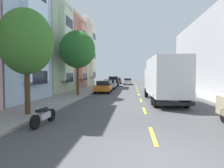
{
  "coord_description": "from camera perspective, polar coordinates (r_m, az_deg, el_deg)",
  "views": [
    {
      "loc": [
        -0.78,
        -5.17,
        2.27
      ],
      "look_at": [
        -3.31,
        18.82,
        1.09
      ],
      "focal_mm": 30.78,
      "sensor_mm": 36.0,
      "label": 1
    }
  ],
  "objects": [
    {
      "name": "parked_suv_black",
      "position": [
        37.75,
        0.52,
        0.84
      ],
      "size": [
        2.07,
        4.85,
        1.93
      ],
      "color": "black",
      "rests_on": "ground_plane"
    },
    {
      "name": "parked_sedan_charcoal",
      "position": [
        47.55,
        12.24,
        0.89
      ],
      "size": [
        1.9,
        4.54,
        1.43
      ],
      "color": "#333338",
      "rests_on": "ground_plane"
    },
    {
      "name": "lane_centerline_dashes",
      "position": [
        29.76,
        7.51,
        -1.6
      ],
      "size": [
        0.14,
        47.2,
        0.01
      ],
      "color": "yellow",
      "rests_on": "ground_plane"
    },
    {
      "name": "parked_wagon_sky",
      "position": [
        30.56,
        -0.63,
        0.04
      ],
      "size": [
        1.83,
        4.7,
        1.5
      ],
      "color": "#7A9EC6",
      "rests_on": "ground_plane"
    },
    {
      "name": "sidewalk_right",
      "position": [
        34.16,
        19.35,
        -1.06
      ],
      "size": [
        3.2,
        120.0,
        0.14
      ],
      "primitive_type": "cube",
      "color": "gray",
      "rests_on": "ground_plane"
    },
    {
      "name": "townhouse_fourth_terracotta",
      "position": [
        32.52,
        -18.27,
        8.22
      ],
      "size": [
        11.49,
        7.17,
        11.25
      ],
      "color": "#B27560",
      "rests_on": "ground_plane"
    },
    {
      "name": "parked_hatchback_navy",
      "position": [
        39.67,
        13.33,
        0.52
      ],
      "size": [
        1.85,
        4.04,
        1.5
      ],
      "color": "navy",
      "rests_on": "ground_plane"
    },
    {
      "name": "parked_motorcycle",
      "position": [
        9.32,
        -19.58,
        -8.86
      ],
      "size": [
        0.62,
        2.05,
        0.9
      ],
      "color": "black",
      "rests_on": "ground_plane"
    },
    {
      "name": "sidewalk_left",
      "position": [
        33.84,
        -4.76,
        -0.95
      ],
      "size": [
        3.2,
        120.0,
        0.14
      ],
      "primitive_type": "cube",
      "color": "gray",
      "rests_on": "ground_plane"
    },
    {
      "name": "parked_hatchback_red",
      "position": [
        28.75,
        16.57,
        -0.34
      ],
      "size": [
        1.77,
        4.01,
        1.5
      ],
      "color": "#AD1E1E",
      "rests_on": "ground_plane"
    },
    {
      "name": "townhouse_third_sage",
      "position": [
        26.05,
        -25.22,
        9.39
      ],
      "size": [
        11.67,
        7.17,
        11.17
      ],
      "color": "#99AD8E",
      "rests_on": "ground_plane"
    },
    {
      "name": "delivery_box_truck",
      "position": [
        16.3,
        15.17,
        1.75
      ],
      "size": [
        2.66,
        8.21,
        3.57
      ],
      "color": "white",
      "rests_on": "ground_plane"
    },
    {
      "name": "townhouse_fifth_cream",
      "position": [
        39.5,
        -14.25,
        8.42
      ],
      "size": [
        12.1,
        7.17,
        12.81
      ],
      "color": "beige",
      "rests_on": "ground_plane"
    },
    {
      "name": "ground_plane",
      "position": [
        35.25,
        7.28,
        -0.93
      ],
      "size": [
        160.0,
        160.0,
        0.0
      ],
      "primitive_type": "plane",
      "color": "#424244"
    },
    {
      "name": "parked_wagon_teal",
      "position": [
        23.4,
        18.88,
        -0.95
      ],
      "size": [
        1.9,
        4.73,
        1.5
      ],
      "color": "#195B60",
      "rests_on": "ground_plane"
    },
    {
      "name": "parked_hatchback_burgundy",
      "position": [
        47.6,
        1.67,
        0.96
      ],
      "size": [
        1.85,
        4.05,
        1.5
      ],
      "color": "maroon",
      "rests_on": "ground_plane"
    },
    {
      "name": "moving_white_sedan",
      "position": [
        43.84,
        4.69,
        0.79
      ],
      "size": [
        1.8,
        4.5,
        1.43
      ],
      "color": "silver",
      "rests_on": "ground_plane"
    },
    {
      "name": "street_tree_second",
      "position": [
        20.35,
        -10.22,
        10.02
      ],
      "size": [
        3.64,
        3.64,
        6.63
      ],
      "color": "#47331E",
      "rests_on": "sidewalk_left"
    },
    {
      "name": "street_tree_nearest",
      "position": [
        11.41,
        -24.09,
        11.32
      ],
      "size": [
        2.85,
        2.85,
        5.63
      ],
      "color": "#47331E",
      "rests_on": "sidewalk_left"
    },
    {
      "name": "parked_wagon_orange",
      "position": [
        24.46,
        -2.36,
        -0.65
      ],
      "size": [
        1.83,
        4.71,
        1.5
      ],
      "color": "orange",
      "rests_on": "ground_plane"
    }
  ]
}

